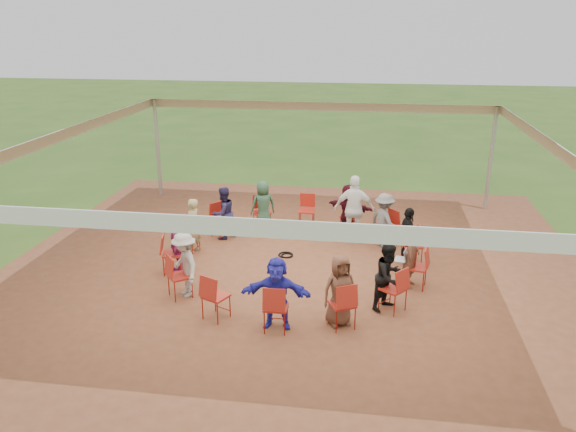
# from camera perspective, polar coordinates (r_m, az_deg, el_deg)

# --- Properties ---
(ground) EXTENTS (80.00, 80.00, 0.00)m
(ground) POSITION_cam_1_polar(r_m,az_deg,el_deg) (12.65, 0.64, -5.32)
(ground) COLOR #33541A
(ground) RESTS_ON ground
(dirt_patch) EXTENTS (13.00, 13.00, 0.00)m
(dirt_patch) POSITION_cam_1_polar(r_m,az_deg,el_deg) (12.65, 0.64, -5.30)
(dirt_patch) COLOR brown
(dirt_patch) RESTS_ON ground
(tent) EXTENTS (10.33, 10.33, 3.00)m
(tent) POSITION_cam_1_polar(r_m,az_deg,el_deg) (11.87, 0.69, 5.15)
(tent) COLOR #B2B2B7
(tent) RESTS_ON ground
(chair_0) EXTENTS (0.52, 0.50, 0.90)m
(chair_0) POSITION_cam_1_polar(r_m,az_deg,el_deg) (11.91, 12.91, -5.10)
(chair_0) COLOR #A92115
(chair_0) RESTS_ON ground
(chair_1) EXTENTS (0.53, 0.51, 0.90)m
(chair_1) POSITION_cam_1_polar(r_m,az_deg,el_deg) (13.00, 12.49, -2.95)
(chair_1) COLOR #A92115
(chair_1) RESTS_ON ground
(chair_2) EXTENTS (0.61, 0.60, 0.90)m
(chair_2) POSITION_cam_1_polar(r_m,az_deg,el_deg) (13.97, 10.06, -1.21)
(chair_2) COLOR #A92115
(chair_2) RESTS_ON ground
(chair_3) EXTENTS (0.57, 0.58, 0.90)m
(chair_3) POSITION_cam_1_polar(r_m,az_deg,el_deg) (14.65, 6.33, -0.05)
(chair_3) COLOR #A92115
(chair_3) RESTS_ON ground
(chair_4) EXTENTS (0.43, 0.45, 0.90)m
(chair_4) POSITION_cam_1_polar(r_m,az_deg,el_deg) (14.96, 1.91, 0.48)
(chair_4) COLOR #A92115
(chair_4) RESTS_ON ground
(chair_5) EXTENTS (0.57, 0.58, 0.90)m
(chair_5) POSITION_cam_1_polar(r_m,az_deg,el_deg) (14.87, -2.65, 0.35)
(chair_5) COLOR #A92115
(chair_5) RESTS_ON ground
(chair_6) EXTENTS (0.61, 0.60, 0.90)m
(chair_6) POSITION_cam_1_polar(r_m,az_deg,el_deg) (14.38, -6.83, -0.44)
(chair_6) COLOR #A92115
(chair_6) RESTS_ON ground
(chair_7) EXTENTS (0.52, 0.50, 0.90)m
(chair_7) POSITION_cam_1_polar(r_m,az_deg,el_deg) (13.55, -10.06, -1.86)
(chair_7) COLOR #A92115
(chair_7) RESTS_ON ground
(chair_8) EXTENTS (0.53, 0.51, 0.90)m
(chair_8) POSITION_cam_1_polar(r_m,az_deg,el_deg) (12.51, -11.68, -3.80)
(chair_8) COLOR #A92115
(chair_8) RESTS_ON ground
(chair_9) EXTENTS (0.61, 0.60, 0.90)m
(chair_9) POSITION_cam_1_polar(r_m,az_deg,el_deg) (11.42, -10.95, -6.04)
(chair_9) COLOR #A92115
(chair_9) RESTS_ON ground
(chair_10) EXTENTS (0.57, 0.58, 0.90)m
(chair_10) POSITION_cam_1_polar(r_m,az_deg,el_deg) (10.53, -7.34, -8.11)
(chair_10) COLOR #A92115
(chair_10) RESTS_ON ground
(chair_11) EXTENTS (0.43, 0.45, 0.90)m
(chair_11) POSITION_cam_1_polar(r_m,az_deg,el_deg) (10.08, -1.24, -9.27)
(chair_11) COLOR #A92115
(chair_11) RESTS_ON ground
(chair_12) EXTENTS (0.57, 0.58, 0.90)m
(chair_12) POSITION_cam_1_polar(r_m,az_deg,el_deg) (10.22, 5.52, -8.94)
(chair_12) COLOR #A92115
(chair_12) RESTS_ON ground
(chair_13) EXTENTS (0.61, 0.60, 0.90)m
(chair_13) POSITION_cam_1_polar(r_m,az_deg,el_deg) (10.90, 10.63, -7.31)
(chair_13) COLOR #A92115
(chair_13) RESTS_ON ground
(person_seated_0) EXTENTS (0.42, 0.55, 1.34)m
(person_seated_0) POSITION_cam_1_polar(r_m,az_deg,el_deg) (11.83, 12.41, -4.02)
(person_seated_0) COLOR brown
(person_seated_0) RESTS_ON ground
(person_seated_1) EXTENTS (0.58, 0.86, 1.34)m
(person_seated_1) POSITION_cam_1_polar(r_m,az_deg,el_deg) (12.89, 12.06, -2.04)
(person_seated_1) COLOR black
(person_seated_1) RESTS_ON ground
(person_seated_2) EXTENTS (0.88, 0.94, 1.34)m
(person_seated_2) POSITION_cam_1_polar(r_m,az_deg,el_deg) (13.81, 9.74, -0.42)
(person_seated_2) COLOR slate
(person_seated_2) RESTS_ON ground
(person_seated_3) EXTENTS (1.33, 0.95, 1.34)m
(person_seated_3) POSITION_cam_1_polar(r_m,az_deg,el_deg) (14.48, 6.14, 0.67)
(person_seated_3) COLOR #390914
(person_seated_3) RESTS_ON ground
(person_seated_4) EXTENTS (0.75, 0.62, 1.34)m
(person_seated_4) POSITION_cam_1_polar(r_m,az_deg,el_deg) (14.69, -2.54, 1.04)
(person_seated_4) COLOR #294C35
(person_seated_4) RESTS_ON ground
(person_seated_5) EXTENTS (0.70, 0.75, 1.34)m
(person_seated_5) POSITION_cam_1_polar(r_m,az_deg,el_deg) (14.21, -6.58, 0.30)
(person_seated_5) COLOR #211D41
(person_seated_5) RESTS_ON ground
(person_seated_6) EXTENTS (0.42, 0.55, 1.34)m
(person_seated_6) POSITION_cam_1_polar(r_m,az_deg,el_deg) (13.41, -9.68, -1.02)
(person_seated_6) COLOR #958D5D
(person_seated_6) RESTS_ON ground
(person_seated_7) EXTENTS (0.58, 0.86, 1.34)m
(person_seated_7) POSITION_cam_1_polar(r_m,az_deg,el_deg) (12.41, -11.20, -2.82)
(person_seated_7) COLOR #8F205E
(person_seated_7) RESTS_ON ground
(person_seated_8) EXTENTS (0.88, 0.94, 1.34)m
(person_seated_8) POSITION_cam_1_polar(r_m,az_deg,el_deg) (11.36, -10.45, -4.88)
(person_seated_8) COLOR #A39D91
(person_seated_8) RESTS_ON ground
(person_seated_9) EXTENTS (1.25, 0.48, 1.34)m
(person_seated_9) POSITION_cam_1_polar(r_m,az_deg,el_deg) (10.08, -1.15, -7.81)
(person_seated_9) COLOR #2424A2
(person_seated_9) RESTS_ON ground
(person_seated_10) EXTENTS (0.75, 0.62, 1.34)m
(person_seated_10) POSITION_cam_1_polar(r_m,az_deg,el_deg) (10.21, 5.29, -7.51)
(person_seated_10) COLOR brown
(person_seated_10) RESTS_ON ground
(person_seated_11) EXTENTS (0.70, 0.75, 1.34)m
(person_seated_11) POSITION_cam_1_polar(r_m,az_deg,el_deg) (10.86, 10.19, -6.04)
(person_seated_11) COLOR black
(person_seated_11) RESTS_ON ground
(standing_person) EXTENTS (1.04, 0.58, 1.72)m
(standing_person) POSITION_cam_1_polar(r_m,az_deg,el_deg) (13.90, 6.78, 0.67)
(standing_person) COLOR white
(standing_person) RESTS_ON ground
(cable_coil) EXTENTS (0.44, 0.44, 0.03)m
(cable_coil) POSITION_cam_1_polar(r_m,az_deg,el_deg) (13.28, -0.18, -3.99)
(cable_coil) COLOR black
(cable_coil) RESTS_ON ground
(laptop) EXTENTS (0.33, 0.38, 0.23)m
(laptop) POSITION_cam_1_polar(r_m,az_deg,el_deg) (11.87, 11.64, -4.10)
(laptop) COLOR #B7B7BC
(laptop) RESTS_ON ground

